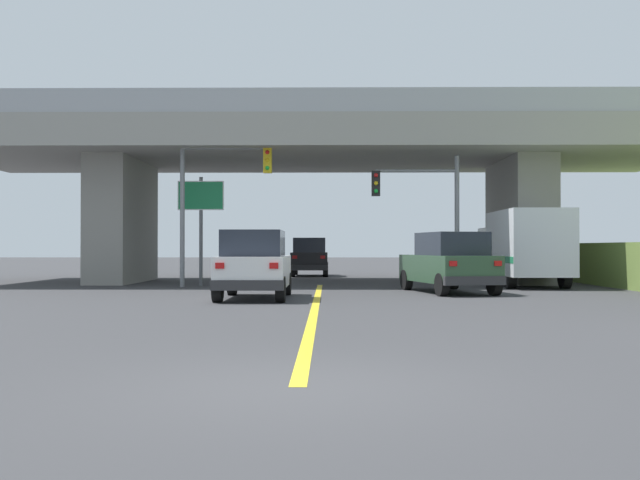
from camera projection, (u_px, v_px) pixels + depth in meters
ground at (321, 282)px, 32.43m from camera, size 160.00×160.00×0.00m
overpass_bridge at (321, 162)px, 32.48m from camera, size 31.66×10.12×7.45m
lane_divider_stripe at (315, 307)px, 19.03m from camera, size 0.20×21.93×0.01m
suv_lead at (254, 265)px, 21.95m from camera, size 2.00×4.27×2.02m
suv_crossing at (449, 262)px, 24.87m from camera, size 2.90×5.01×2.02m
box_truck at (524, 247)px, 29.17m from camera, size 2.33×6.56×2.93m
sedan_oncoming at (310, 257)px, 39.40m from camera, size 1.94×4.29×2.02m
traffic_signal_nearside at (426, 202)px, 28.29m from camera, size 3.34×0.36×5.02m
traffic_signal_farside at (212, 187)px, 28.35m from camera, size 3.51×0.36×5.96m
highway_sign at (201, 205)px, 29.32m from camera, size 1.83×0.17×4.31m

